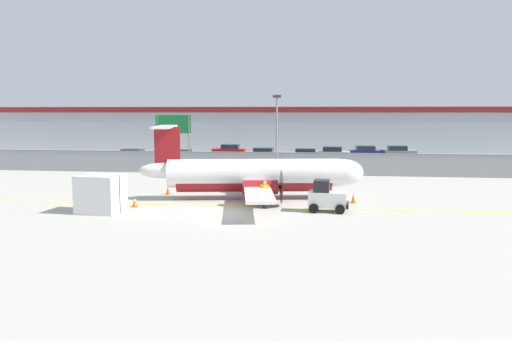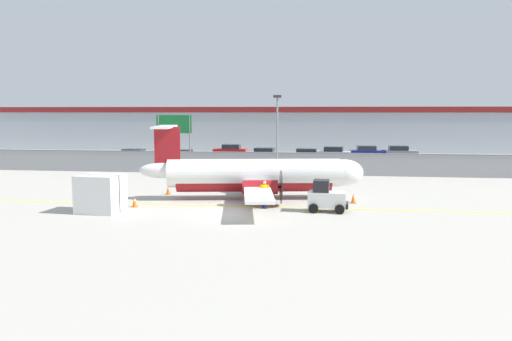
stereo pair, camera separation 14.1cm
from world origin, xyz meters
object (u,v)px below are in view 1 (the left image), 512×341
(baggage_tug, at_px, (327,197))
(parked_car_0, at_px, (134,156))
(traffic_cone_near_right, at_px, (168,190))
(apron_light_pole, at_px, (277,129))
(parked_car_2, at_px, (230,151))
(traffic_cone_far_left, at_px, (135,202))
(parked_car_6, at_px, (366,152))
(ground_crew_worker, at_px, (265,193))
(commuter_airplane, at_px, (258,175))
(parked_car_7, at_px, (398,152))
(parked_car_1, at_px, (181,157))
(parked_car_5, at_px, (332,153))
(traffic_cone_far_right, at_px, (353,198))
(highway_sign, at_px, (173,129))
(cargo_container, at_px, (101,194))
(parked_car_3, at_px, (263,155))
(parked_car_4, at_px, (307,156))
(traffic_cone_near_left, at_px, (272,190))

(baggage_tug, xyz_separation_m, parked_car_0, (-20.93, 23.96, 0.04))
(traffic_cone_near_right, relative_size, apron_light_pole, 0.09)
(traffic_cone_near_right, height_order, parked_car_2, parked_car_2)
(traffic_cone_far_left, xyz_separation_m, parked_car_6, (16.97, 32.69, 0.58))
(ground_crew_worker, distance_m, apron_light_pole, 14.24)
(commuter_airplane, height_order, parked_car_6, commuter_airplane)
(parked_car_0, bearing_deg, traffic_cone_far_left, -63.73)
(parked_car_0, xyz_separation_m, parked_car_7, (30.01, 9.07, 0.00))
(traffic_cone_far_left, distance_m, apron_light_pole, 16.71)
(parked_car_1, bearing_deg, parked_car_5, 24.98)
(baggage_tug, distance_m, parked_car_1, 28.45)
(ground_crew_worker, bearing_deg, parked_car_2, 22.77)
(traffic_cone_far_right, relative_size, parked_car_1, 0.15)
(baggage_tug, height_order, traffic_cone_far_left, baggage_tug)
(traffic_cone_near_right, bearing_deg, ground_crew_worker, -30.22)
(baggage_tug, distance_m, traffic_cone_far_left, 11.74)
(commuter_airplane, xyz_separation_m, traffic_cone_far_left, (-7.20, -3.89, -1.29))
(parked_car_1, height_order, highway_sign, highway_sign)
(commuter_airplane, relative_size, baggage_tug, 6.70)
(traffic_cone_far_right, bearing_deg, cargo_container, -161.90)
(traffic_cone_far_left, relative_size, highway_sign, 0.12)
(parked_car_3, height_order, parked_car_5, same)
(parked_car_1, bearing_deg, commuter_airplane, -58.47)
(parked_car_7, xyz_separation_m, apron_light_pole, (-13.24, -18.72, 3.41))
(baggage_tug, bearing_deg, parked_car_7, 78.38)
(parked_car_1, xyz_separation_m, apron_light_pole, (11.30, -9.57, 3.41))
(parked_car_2, bearing_deg, traffic_cone_far_right, 114.09)
(commuter_airplane, height_order, parked_car_4, commuter_airplane)
(traffic_cone_near_left, height_order, parked_car_6, parked_car_6)
(commuter_airplane, relative_size, traffic_cone_far_right, 25.08)
(traffic_cone_near_left, bearing_deg, traffic_cone_near_right, -173.85)
(traffic_cone_far_right, height_order, parked_car_6, parked_car_6)
(parked_car_1, xyz_separation_m, parked_car_7, (24.55, 9.15, 0.00))
(ground_crew_worker, height_order, traffic_cone_far_right, ground_crew_worker)
(cargo_container, bearing_deg, traffic_cone_near_left, 43.70)
(traffic_cone_near_right, xyz_separation_m, traffic_cone_far_left, (-0.63, -4.84, 0.00))
(parked_car_4, bearing_deg, ground_crew_worker, -89.59)
(parked_car_5, relative_size, parked_car_7, 1.04)
(parked_car_2, bearing_deg, highway_sign, 77.12)
(traffic_cone_near_right, height_order, traffic_cone_far_right, same)
(parked_car_0, relative_size, parked_car_5, 0.99)
(commuter_airplane, bearing_deg, parked_car_7, 55.76)
(traffic_cone_far_left, bearing_deg, commuter_airplane, 28.38)
(traffic_cone_far_right, bearing_deg, parked_car_1, 129.57)
(traffic_cone_far_right, xyz_separation_m, apron_light_pole, (-5.93, 11.28, 3.99))
(traffic_cone_far_right, relative_size, parked_car_6, 0.15)
(cargo_container, distance_m, traffic_cone_far_left, 2.37)
(parked_car_6, bearing_deg, parked_car_7, 2.26)
(parked_car_2, xyz_separation_m, apron_light_pole, (7.59, -18.72, 3.41))
(traffic_cone_far_left, bearing_deg, traffic_cone_near_right, 82.59)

